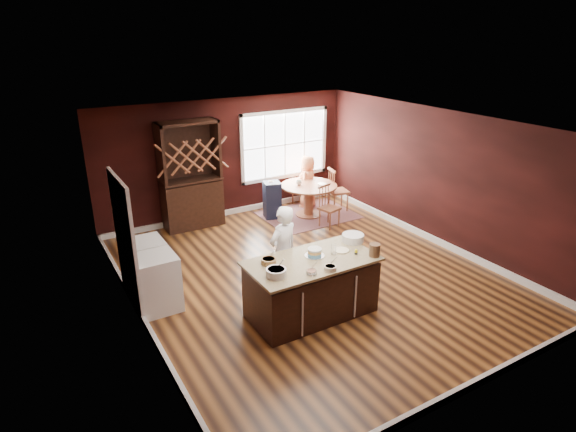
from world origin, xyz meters
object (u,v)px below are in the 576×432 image
at_px(toddler, 273,183).
at_px(dryer, 146,266).
at_px(seated_woman, 308,182).
at_px(kitchen_island, 311,288).
at_px(chair_east, 339,189).
at_px(layer_cake, 315,252).
at_px(hutch, 191,175).
at_px(chair_south, 330,206).
at_px(chair_north, 301,186).
at_px(washer, 157,283).
at_px(dining_table, 309,194).
at_px(baker, 283,252).
at_px(high_chair, 272,199).

height_order(toddler, dryer, toddler).
distance_m(seated_woman, toddler, 1.08).
xyz_separation_m(kitchen_island, toddler, (1.48, 3.87, 0.37)).
bearing_deg(dryer, chair_east, 16.48).
relative_size(chair_east, dryer, 1.17).
distance_m(layer_cake, hutch, 4.21).
bearing_deg(chair_south, chair_north, 65.65).
distance_m(kitchen_island, washer, 2.39).
relative_size(layer_cake, seated_woman, 0.24).
xyz_separation_m(kitchen_island, chair_south, (2.25, 2.71, 0.03)).
bearing_deg(toddler, chair_south, -56.28).
bearing_deg(kitchen_island, toddler, 69.13).
bearing_deg(kitchen_island, dining_table, 57.70).
bearing_deg(chair_east, washer, 125.37).
bearing_deg(washer, chair_north, 33.49).
bearing_deg(hutch, baker, -86.14).
height_order(chair_east, chair_south, chair_east).
bearing_deg(kitchen_island, baker, 96.27).
bearing_deg(high_chair, hutch, 179.74).
xyz_separation_m(kitchen_island, chair_north, (2.51, 4.31, 0.03)).
distance_m(washer, dryer, 0.64).
bearing_deg(dryer, toddler, 28.76).
height_order(chair_south, chair_north, chair_south).
xyz_separation_m(chair_south, dryer, (-4.22, -0.74, -0.02)).
bearing_deg(chair_south, high_chair, 111.54).
height_order(kitchen_island, hutch, hutch).
xyz_separation_m(chair_north, high_chair, (-1.09, -0.48, -0.02)).
bearing_deg(chair_south, dining_table, 76.74).
bearing_deg(kitchen_island, seated_woman, 57.94).
xyz_separation_m(chair_east, washer, (-5.01, -2.12, -0.08)).
height_order(layer_cake, chair_south, layer_cake).
bearing_deg(toddler, layer_cake, -109.89).
bearing_deg(kitchen_island, washer, 145.91).
height_order(baker, seated_woman, baker).
bearing_deg(hutch, chair_north, 0.60).
bearing_deg(baker, dryer, -48.20).
distance_m(chair_east, washer, 5.44).
bearing_deg(chair_south, baker, -154.41).
distance_m(seated_woman, hutch, 2.91).
xyz_separation_m(seated_woman, hutch, (-2.85, 0.24, 0.53)).
xyz_separation_m(toddler, hutch, (-1.79, 0.41, 0.36)).
bearing_deg(hutch, chair_south, -31.35).
relative_size(baker, chair_north, 1.67).
relative_size(dining_table, toddler, 5.00).
relative_size(baker, hutch, 0.67).
bearing_deg(chair_south, toddler, 108.78).
height_order(dining_table, dryer, dryer).
distance_m(chair_east, toddler, 1.64).
relative_size(dining_table, chair_south, 1.37).
height_order(kitchen_island, dining_table, kitchen_island).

